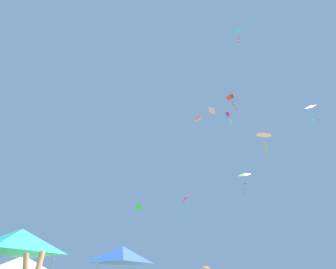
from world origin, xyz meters
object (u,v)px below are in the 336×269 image
(canopy_tent_teal, at_px, (18,241))
(kite_green_delta, at_px, (138,207))
(kite_purple_diamond, at_px, (311,107))
(kite_magenta_box, at_px, (228,115))
(kite_red_box, at_px, (231,98))
(kite_pink_diamond, at_px, (212,110))
(kite_lime_delta, at_px, (244,175))
(canopy_tent_white, at_px, (21,264))
(kite_magenta_diamond, at_px, (185,199))
(kite_pink_delta, at_px, (264,135))
(canopy_tent_blue, at_px, (122,254))
(kite_cyan_diamond, at_px, (239,31))
(kite_pink_box, at_px, (198,119))

(canopy_tent_teal, xyz_separation_m, kite_green_delta, (8.06, 20.23, 7.87))
(kite_purple_diamond, distance_m, kite_magenta_box, 8.83)
(kite_red_box, bearing_deg, kite_pink_diamond, 125.23)
(kite_purple_diamond, height_order, kite_lime_delta, kite_purple_diamond)
(canopy_tent_white, bearing_deg, kite_red_box, 6.63)
(kite_magenta_diamond, relative_size, kite_magenta_box, 1.71)
(kite_purple_diamond, bearing_deg, kite_green_delta, 115.03)
(canopy_tent_teal, distance_m, kite_pink_delta, 17.63)
(canopy_tent_white, distance_m, kite_lime_delta, 22.41)
(canopy_tent_blue, relative_size, kite_magenta_diamond, 1.14)
(kite_purple_diamond, height_order, kite_green_delta, kite_purple_diamond)
(canopy_tent_white, height_order, kite_magenta_diamond, kite_magenta_diamond)
(kite_pink_diamond, height_order, kite_magenta_box, kite_pink_diamond)
(kite_purple_diamond, bearing_deg, kite_magenta_diamond, 101.19)
(kite_cyan_diamond, bearing_deg, kite_red_box, 65.35)
(kite_cyan_diamond, xyz_separation_m, kite_red_box, (4.62, 10.06, 1.80))
(kite_green_delta, bearing_deg, canopy_tent_blue, -99.78)
(canopy_tent_teal, relative_size, kite_red_box, 1.13)
(kite_pink_box, bearing_deg, canopy_tent_teal, -138.30)
(kite_lime_delta, relative_size, kite_magenta_box, 1.50)
(canopy_tent_white, distance_m, kite_pink_delta, 19.21)
(canopy_tent_white, bearing_deg, kite_cyan_diamond, -28.78)
(canopy_tent_teal, bearing_deg, kite_cyan_diamond, -16.04)
(kite_lime_delta, bearing_deg, kite_pink_box, 107.33)
(kite_green_delta, xyz_separation_m, kite_pink_box, (8.82, -5.19, 14.73))
(canopy_tent_white, distance_m, kite_magenta_box, 22.41)
(canopy_tent_white, relative_size, kite_pink_delta, 1.29)
(canopy_tent_blue, relative_size, kite_pink_box, 2.47)
(canopy_tent_blue, height_order, kite_magenta_diamond, kite_magenta_diamond)
(kite_green_delta, xyz_separation_m, kite_pink_delta, (7.48, -21.24, 0.39))
(canopy_tent_white, distance_m, kite_cyan_diamond, 24.81)
(kite_magenta_diamond, height_order, kite_pink_delta, kite_magenta_diamond)
(canopy_tent_blue, height_order, kite_pink_delta, kite_pink_delta)
(canopy_tent_teal, relative_size, kite_lime_delta, 1.29)
(kite_purple_diamond, relative_size, kite_lime_delta, 0.66)
(canopy_tent_white, xyz_separation_m, kite_pink_box, (17.57, 11.10, 23.34))
(kite_green_delta, xyz_separation_m, kite_pink_diamond, (8.42, -11.59, 11.25))
(canopy_tent_white, xyz_separation_m, kite_pink_delta, (16.22, -4.95, 9.01))
(canopy_tent_white, height_order, canopy_tent_blue, canopy_tent_blue)
(kite_red_box, bearing_deg, kite_pink_box, 98.68)
(canopy_tent_teal, relative_size, kite_pink_diamond, 3.64)
(kite_purple_diamond, xyz_separation_m, kite_red_box, (-0.73, 9.29, 9.58))
(kite_purple_diamond, xyz_separation_m, kite_green_delta, (-10.92, 23.37, -2.29))
(canopy_tent_blue, xyz_separation_m, kite_magenta_diamond, (9.34, 12.75, 8.82))
(canopy_tent_white, distance_m, kite_red_box, 27.97)
(kite_pink_diamond, bearing_deg, kite_green_delta, 125.99)
(kite_pink_diamond, xyz_separation_m, kite_pink_box, (0.41, 6.40, 3.48))
(canopy_tent_white, bearing_deg, kite_pink_box, 32.28)
(kite_pink_diamond, relative_size, kite_pink_box, 0.68)
(canopy_tent_white, xyz_separation_m, kite_pink_diamond, (17.16, 4.70, 19.86))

